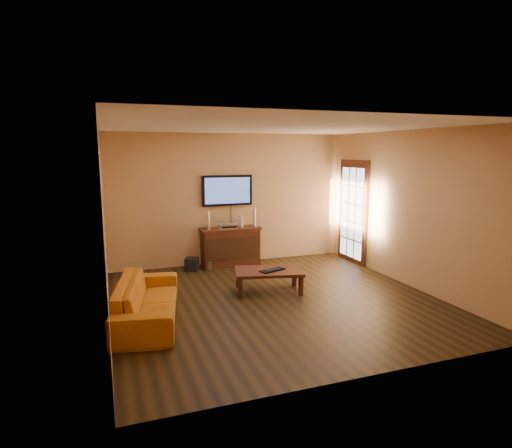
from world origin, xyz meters
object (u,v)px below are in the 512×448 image
television (227,190)px  coffee_table (269,273)px  av_receiver (228,226)px  sofa (147,294)px  bottle (210,267)px  keyboard (272,270)px  media_console (230,246)px  speaker_left (208,221)px  speaker_right (254,218)px  game_console (241,221)px  subwoofer (192,264)px

television → coffee_table: size_ratio=0.86×
av_receiver → sofa: bearing=-126.5°
television → bottle: 1.61m
keyboard → sofa: bearing=-165.9°
av_receiver → bottle: bearing=-144.9°
media_console → sofa: 3.08m
speaker_left → speaker_right: bearing=0.7°
television → coffee_table: television is taller
coffee_table → av_receiver: size_ratio=3.40×
television → speaker_right: (0.52, -0.21, -0.58)m
speaker_right → av_receiver: 0.60m
keyboard → speaker_right: bearing=79.5°
game_console → media_console: bearing=-174.5°
media_console → av_receiver: 0.44m
coffee_table → sofa: size_ratio=0.63×
game_console → av_receiver: bearing=-172.0°
sofa → speaker_left: speaker_left is taller
sofa → speaker_right: size_ratio=5.34×
av_receiver → speaker_right: bearing=1.7°
television → subwoofer: (-0.83, -0.32, -1.41)m
media_console → av_receiver: bearing=-163.0°
media_console → subwoofer: media_console is taller
coffee_table → speaker_left: bearing=108.1°
av_receiver → bottle: size_ratio=1.69×
game_console → keyboard: (-0.07, -1.91, -0.52)m
television → speaker_right: television is taller
keyboard → television: bearing=94.7°
av_receiver → television: bearing=75.3°
game_console → subwoofer: bearing=-171.9°
coffee_table → keyboard: (0.04, -0.06, 0.06)m
television → av_receiver: 0.74m
speaker_left → sofa: bearing=-121.2°
speaker_right → subwoofer: size_ratio=1.47×
bottle → subwoofer: bearing=147.2°
sofa → bottle: size_ratio=9.14×
coffee_table → keyboard: 0.10m
coffee_table → media_console: bearing=94.1°
bottle → keyboard: 1.74m
coffee_table → bottle: size_ratio=5.73×
media_console → av_receiver: size_ratio=3.37×
television → keyboard: bearing=-85.3°
sofa → keyboard: bearing=-65.4°
subwoofer → bottle: subwoofer is taller
sofa → game_console: size_ratio=8.53×
sofa → media_console: bearing=-27.9°
television → sofa: 3.44m
television → media_console: bearing=-90.0°
sofa → bottle: sofa is taller
speaker_right → game_console: size_ratio=1.60×
speaker_right → game_console: 0.29m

